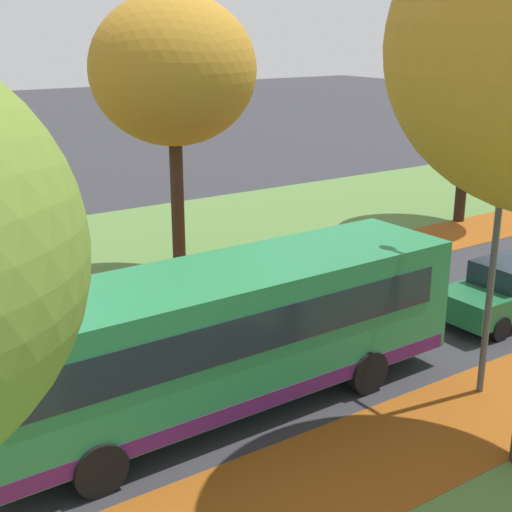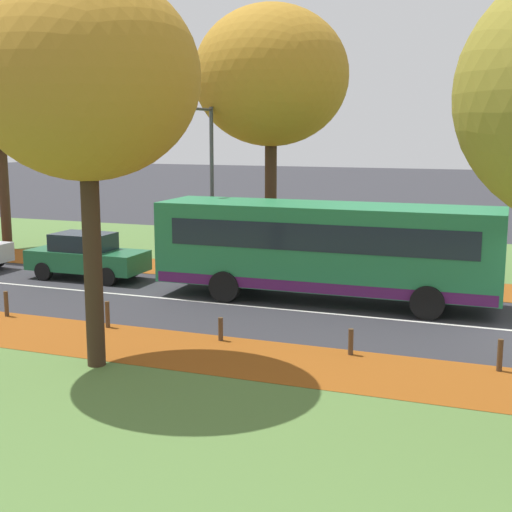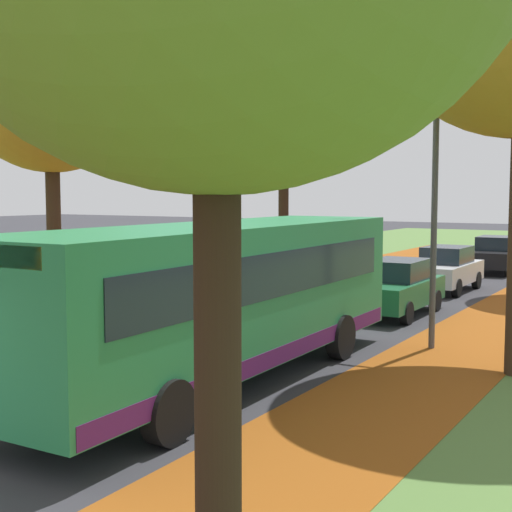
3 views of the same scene
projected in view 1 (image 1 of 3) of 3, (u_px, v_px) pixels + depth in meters
name	position (u px, v px, depth m)	size (l,w,h in m)	color
grass_verge_left	(359.00, 212.00, 30.23)	(12.00, 90.00, 0.01)	#517538
leaf_litter_left	(317.00, 266.00, 23.40)	(2.80, 60.00, 0.00)	#8C4714
tree_left_near	(173.00, 71.00, 20.57)	(4.86, 4.86, 8.49)	#382619
tree_left_mid	(474.00, 52.00, 26.86)	(4.71, 4.71, 8.74)	black
bollard_third	(47.00, 333.00, 17.48)	(0.12, 0.12, 0.63)	#4C3823
bollard_fourth	(166.00, 305.00, 19.27)	(0.12, 0.12, 0.60)	#4C3823
bollard_fifth	(267.00, 280.00, 20.99)	(0.12, 0.12, 0.72)	#4C3823
bollard_sixth	(351.00, 261.00, 22.76)	(0.12, 0.12, 0.73)	#4C3823
streetlamp_right	(484.00, 220.00, 14.45)	(1.89, 0.28, 6.00)	#47474C
bus	(222.00, 332.00, 14.13)	(2.80, 10.44, 2.98)	#237A47
car_green_lead	(509.00, 290.00, 18.93)	(1.80, 4.21, 1.62)	#1E6038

